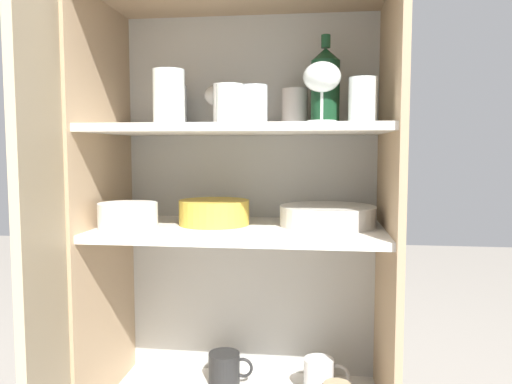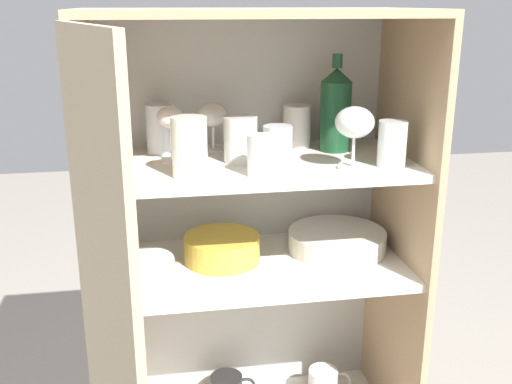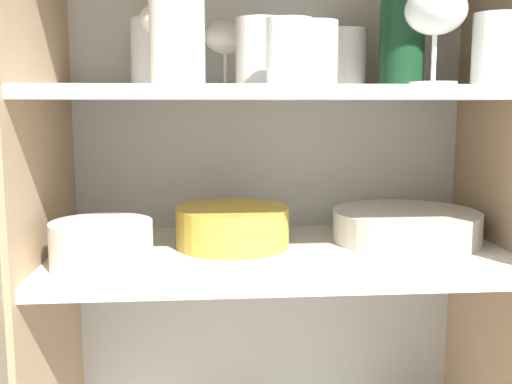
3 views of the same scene
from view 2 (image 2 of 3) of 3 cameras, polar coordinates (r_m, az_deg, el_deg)
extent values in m
cube|color=silver|center=(1.74, -1.23, -6.52)|extent=(0.78, 0.02, 1.36)
cube|color=tan|center=(1.55, -14.46, -10.26)|extent=(0.02, 0.42, 1.36)
cube|color=tan|center=(1.66, 13.16, -8.20)|extent=(0.02, 0.42, 1.36)
cube|color=tan|center=(1.39, -0.14, 16.72)|extent=(0.78, 0.42, 0.02)
cube|color=silver|center=(1.53, -0.12, -7.12)|extent=(0.75, 0.38, 0.02)
cube|color=silver|center=(1.44, -0.13, 2.60)|extent=(0.75, 0.38, 0.02)
cylinder|color=silver|center=(1.57, 3.93, 6.28)|extent=(0.07, 0.07, 0.11)
cylinder|color=white|center=(1.41, 12.84, 4.51)|extent=(0.07, 0.07, 0.11)
cylinder|color=white|center=(1.30, 0.55, 3.49)|extent=(0.06, 0.06, 0.09)
cylinder|color=white|center=(1.30, -6.35, 4.28)|extent=(0.08, 0.08, 0.13)
cylinder|color=white|center=(1.37, 2.08, 4.34)|extent=(0.07, 0.07, 0.10)
cylinder|color=white|center=(1.42, -1.49, 5.07)|extent=(0.08, 0.08, 0.11)
cylinder|color=white|center=(1.53, -9.03, 6.02)|extent=(0.08, 0.08, 0.12)
cylinder|color=white|center=(1.38, 9.17, 2.34)|extent=(0.07, 0.07, 0.01)
cylinder|color=white|center=(1.37, 9.24, 3.78)|extent=(0.01, 0.01, 0.07)
ellipsoid|color=white|center=(1.36, 9.38, 6.57)|extent=(0.09, 0.09, 0.07)
cylinder|color=silver|center=(1.44, -7.96, 2.99)|extent=(0.06, 0.06, 0.01)
cylinder|color=silver|center=(1.43, -8.03, 4.57)|extent=(0.01, 0.01, 0.08)
ellipsoid|color=silver|center=(1.42, -8.14, 7.07)|extent=(0.06, 0.06, 0.05)
cylinder|color=white|center=(1.54, -4.09, 4.09)|extent=(0.07, 0.07, 0.01)
cylinder|color=white|center=(1.53, -4.11, 5.20)|extent=(0.01, 0.01, 0.06)
ellipsoid|color=white|center=(1.52, -4.16, 7.35)|extent=(0.08, 0.08, 0.06)
cylinder|color=#194728|center=(1.53, 7.56, 7.14)|extent=(0.08, 0.08, 0.17)
cone|color=#194728|center=(1.52, 7.71, 11.00)|extent=(0.08, 0.08, 0.03)
cylinder|color=#194728|center=(1.52, 7.77, 12.28)|extent=(0.02, 0.02, 0.03)
cylinder|color=silver|center=(1.61, 7.68, -5.36)|extent=(0.26, 0.26, 0.01)
cylinder|color=silver|center=(1.61, 7.69, -5.06)|extent=(0.26, 0.26, 0.01)
cylinder|color=silver|center=(1.61, 7.70, -4.76)|extent=(0.26, 0.26, 0.01)
cylinder|color=silver|center=(1.60, 7.72, -4.47)|extent=(0.26, 0.26, 0.01)
cylinder|color=silver|center=(1.60, 7.73, -4.17)|extent=(0.26, 0.26, 0.01)
cylinder|color=silver|center=(1.60, 7.74, -3.87)|extent=(0.26, 0.26, 0.01)
cylinder|color=gold|center=(1.53, -3.26, -5.38)|extent=(0.19, 0.19, 0.07)
torus|color=gold|center=(1.52, -3.28, -4.34)|extent=(0.19, 0.19, 0.01)
cylinder|color=silver|center=(1.41, -10.80, -7.64)|extent=(0.15, 0.15, 0.07)
torus|color=silver|center=(1.40, -10.87, -6.49)|extent=(0.15, 0.15, 0.01)
torus|color=white|center=(1.84, 8.03, -17.51)|extent=(0.07, 0.01, 0.07)
camera|label=1|loc=(0.61, 57.66, -36.22)|focal=35.00mm
camera|label=3|loc=(0.57, 4.67, -25.42)|focal=42.00mm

